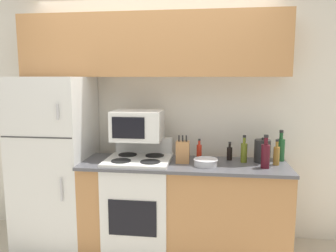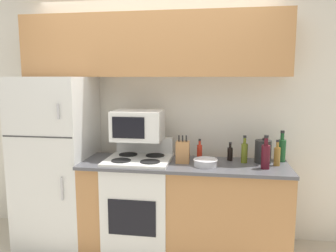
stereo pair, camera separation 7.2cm
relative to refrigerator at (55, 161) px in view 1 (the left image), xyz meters
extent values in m
cube|color=silver|center=(0.97, 0.38, 0.42)|extent=(8.00, 0.05, 2.55)
cube|color=#B27A47|center=(1.32, -0.06, -0.42)|extent=(1.94, 0.56, 0.87)
cube|color=#4C4C51|center=(1.32, -0.08, 0.03)|extent=(1.94, 0.60, 0.03)
cube|color=silver|center=(0.00, 0.00, 0.00)|extent=(0.70, 0.69, 1.70)
cube|color=#383838|center=(0.00, -0.34, 0.31)|extent=(0.68, 0.01, 0.01)
cylinder|color=#B7B7BC|center=(0.23, -0.36, 0.55)|extent=(0.02, 0.02, 0.14)
cylinder|color=#B7B7BC|center=(0.23, -0.36, -0.17)|extent=(0.02, 0.02, 0.22)
cube|color=#B27A47|center=(0.97, 0.19, 1.16)|extent=(2.65, 0.33, 0.61)
cube|color=silver|center=(0.89, -0.08, -0.39)|extent=(0.61, 0.56, 0.93)
cube|color=black|center=(0.89, -0.36, -0.41)|extent=(0.44, 0.01, 0.33)
cube|color=#2D2D2D|center=(0.89, -0.08, 0.07)|extent=(0.59, 0.54, 0.01)
cube|color=silver|center=(0.89, 0.19, 0.15)|extent=(0.59, 0.06, 0.16)
cylinder|color=black|center=(0.75, -0.20, 0.08)|extent=(0.18, 0.18, 0.01)
cylinder|color=black|center=(1.02, -0.20, 0.08)|extent=(0.18, 0.18, 0.01)
cylinder|color=black|center=(0.75, 0.04, 0.08)|extent=(0.18, 0.18, 0.01)
cylinder|color=black|center=(1.02, 0.04, 0.08)|extent=(0.18, 0.18, 0.01)
cube|color=silver|center=(0.86, 0.02, 0.38)|extent=(0.48, 0.36, 0.29)
cube|color=black|center=(0.81, -0.17, 0.38)|extent=(0.31, 0.01, 0.20)
cube|color=#B27A47|center=(1.31, -0.09, 0.15)|extent=(0.12, 0.09, 0.21)
cylinder|color=black|center=(1.28, -0.10, 0.28)|extent=(0.01, 0.01, 0.06)
cylinder|color=black|center=(1.31, -0.10, 0.28)|extent=(0.01, 0.01, 0.06)
cylinder|color=black|center=(1.35, -0.10, 0.28)|extent=(0.01, 0.01, 0.06)
cylinder|color=silver|center=(1.53, -0.16, 0.08)|extent=(0.21, 0.21, 0.06)
torus|color=silver|center=(1.53, -0.16, 0.10)|extent=(0.22, 0.22, 0.01)
cylinder|color=red|center=(1.46, 0.09, 0.12)|extent=(0.05, 0.05, 0.14)
cylinder|color=red|center=(1.46, 0.09, 0.21)|extent=(0.02, 0.02, 0.04)
cylinder|color=black|center=(1.46, 0.09, 0.24)|extent=(0.03, 0.03, 0.02)
cylinder|color=olive|center=(2.17, -0.05, 0.13)|extent=(0.06, 0.06, 0.17)
cylinder|color=olive|center=(2.17, -0.05, 0.24)|extent=(0.03, 0.03, 0.05)
cylinder|color=black|center=(2.17, -0.05, 0.28)|extent=(0.03, 0.03, 0.02)
cylinder|color=black|center=(1.76, 0.08, 0.11)|extent=(0.05, 0.05, 0.13)
cylinder|color=black|center=(1.76, 0.08, 0.19)|extent=(0.02, 0.02, 0.04)
cylinder|color=black|center=(1.76, 0.08, 0.22)|extent=(0.03, 0.03, 0.01)
cylinder|color=#194C23|center=(2.24, 0.12, 0.15)|extent=(0.08, 0.08, 0.21)
cylinder|color=#194C23|center=(2.24, 0.12, 0.29)|extent=(0.03, 0.03, 0.07)
cylinder|color=black|center=(2.24, 0.12, 0.34)|extent=(0.04, 0.04, 0.02)
cylinder|color=#470F19|center=(2.05, -0.17, 0.15)|extent=(0.08, 0.08, 0.21)
cylinder|color=#470F19|center=(2.05, -0.17, 0.29)|extent=(0.03, 0.03, 0.07)
cylinder|color=black|center=(2.05, -0.17, 0.34)|extent=(0.04, 0.04, 0.02)
cylinder|color=#5B6619|center=(1.89, 0.01, 0.14)|extent=(0.06, 0.06, 0.18)
cylinder|color=#5B6619|center=(1.89, 0.01, 0.26)|extent=(0.03, 0.03, 0.06)
cylinder|color=black|center=(1.89, 0.01, 0.30)|extent=(0.03, 0.03, 0.02)
cylinder|color=black|center=(2.06, 0.04, 0.15)|extent=(0.15, 0.15, 0.21)
sphere|color=black|center=(2.06, 0.04, 0.27)|extent=(0.02, 0.02, 0.02)
camera|label=1|loc=(1.56, -3.08, 0.84)|focal=35.00mm
camera|label=2|loc=(1.63, -3.07, 0.84)|focal=35.00mm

